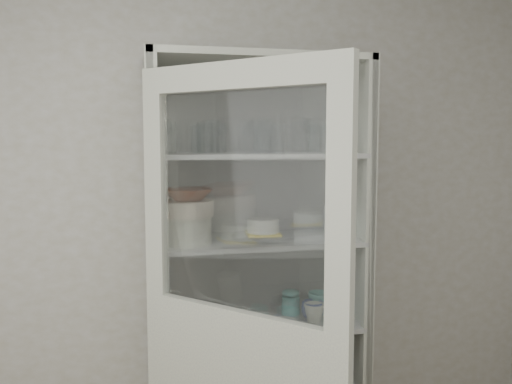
{
  "coord_description": "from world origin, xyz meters",
  "views": [
    {
      "loc": [
        -0.36,
        -1.18,
        1.73
      ],
      "look_at": [
        0.2,
        1.27,
        1.48
      ],
      "focal_mm": 38.0,
      "sensor_mm": 36.0,
      "label": 1
    }
  ],
  "objects_px": {
    "terracotta_bowl": "(188,194)",
    "teal_jar": "(291,303)",
    "mug_white": "(314,313)",
    "goblet_3": "(333,134)",
    "measuring_cups": "(233,325)",
    "white_canister": "(169,309)",
    "plate_stack_back": "(183,231)",
    "white_ramekin": "(263,226)",
    "glass_platter": "(263,236)",
    "cream_bowl": "(188,208)",
    "goblet_1": "(255,134)",
    "goblet_0": "(165,134)",
    "goblet_2": "(311,133)",
    "grey_bowl_stack": "(340,221)",
    "mug_teal": "(320,303)",
    "pantry_cabinet": "(253,300)",
    "yellow_trivet": "(263,233)",
    "cupboard_door": "(238,370)",
    "mug_blue": "(313,310)",
    "plate_stack_front": "(189,230)"
  },
  "relations": [
    {
      "from": "goblet_1",
      "to": "teal_jar",
      "type": "height_order",
      "value": "goblet_1"
    },
    {
      "from": "goblet_0",
      "to": "glass_platter",
      "type": "relative_size",
      "value": 0.57
    },
    {
      "from": "goblet_1",
      "to": "grey_bowl_stack",
      "type": "height_order",
      "value": "goblet_1"
    },
    {
      "from": "pantry_cabinet",
      "to": "goblet_3",
      "type": "relative_size",
      "value": 11.61
    },
    {
      "from": "goblet_2",
      "to": "cream_bowl",
      "type": "bearing_deg",
      "value": -166.05
    },
    {
      "from": "cream_bowl",
      "to": "measuring_cups",
      "type": "bearing_deg",
      "value": -6.2
    },
    {
      "from": "plate_stack_front",
      "to": "mug_teal",
      "type": "distance_m",
      "value": 0.78
    },
    {
      "from": "mug_white",
      "to": "mug_teal",
      "type": "bearing_deg",
      "value": 77.61
    },
    {
      "from": "white_canister",
      "to": "grey_bowl_stack",
      "type": "bearing_deg",
      "value": -4.7
    },
    {
      "from": "measuring_cups",
      "to": "glass_platter",
      "type": "bearing_deg",
      "value": 28.37
    },
    {
      "from": "goblet_2",
      "to": "glass_platter",
      "type": "relative_size",
      "value": 0.61
    },
    {
      "from": "plate_stack_back",
      "to": "mug_white",
      "type": "distance_m",
      "value": 0.73
    },
    {
      "from": "glass_platter",
      "to": "measuring_cups",
      "type": "bearing_deg",
      "value": -151.63
    },
    {
      "from": "yellow_trivet",
      "to": "white_ramekin",
      "type": "distance_m",
      "value": 0.04
    },
    {
      "from": "goblet_1",
      "to": "goblet_0",
      "type": "bearing_deg",
      "value": -179.32
    },
    {
      "from": "terracotta_bowl",
      "to": "white_ramekin",
      "type": "relative_size",
      "value": 1.42
    },
    {
      "from": "measuring_cups",
      "to": "white_canister",
      "type": "height_order",
      "value": "white_canister"
    },
    {
      "from": "pantry_cabinet",
      "to": "mug_white",
      "type": "height_order",
      "value": "pantry_cabinet"
    },
    {
      "from": "grey_bowl_stack",
      "to": "mug_teal",
      "type": "bearing_deg",
      "value": 148.69
    },
    {
      "from": "mug_white",
      "to": "goblet_3",
      "type": "bearing_deg",
      "value": 66.9
    },
    {
      "from": "plate_stack_back",
      "to": "white_ramekin",
      "type": "distance_m",
      "value": 0.39
    },
    {
      "from": "goblet_2",
      "to": "measuring_cups",
      "type": "relative_size",
      "value": 1.75
    },
    {
      "from": "goblet_2",
      "to": "goblet_3",
      "type": "bearing_deg",
      "value": 5.18
    },
    {
      "from": "yellow_trivet",
      "to": "mug_white",
      "type": "xyz_separation_m",
      "value": [
        0.23,
        -0.07,
        -0.38
      ]
    },
    {
      "from": "grey_bowl_stack",
      "to": "mug_teal",
      "type": "distance_m",
      "value": 0.43
    },
    {
      "from": "yellow_trivet",
      "to": "mug_white",
      "type": "bearing_deg",
      "value": -17.51
    },
    {
      "from": "cream_bowl",
      "to": "yellow_trivet",
      "type": "xyz_separation_m",
      "value": [
        0.36,
        0.07,
        -0.14
      ]
    },
    {
      "from": "glass_platter",
      "to": "white_canister",
      "type": "distance_m",
      "value": 0.56
    },
    {
      "from": "white_ramekin",
      "to": "cupboard_door",
      "type": "bearing_deg",
      "value": -112.63
    },
    {
      "from": "teal_jar",
      "to": "white_canister",
      "type": "bearing_deg",
      "value": -178.79
    },
    {
      "from": "yellow_trivet",
      "to": "glass_platter",
      "type": "bearing_deg",
      "value": 0.0
    },
    {
      "from": "goblet_0",
      "to": "cream_bowl",
      "type": "relative_size",
      "value": 0.77
    },
    {
      "from": "goblet_3",
      "to": "white_canister",
      "type": "relative_size",
      "value": 1.26
    },
    {
      "from": "goblet_1",
      "to": "cream_bowl",
      "type": "height_order",
      "value": "goblet_1"
    },
    {
      "from": "glass_platter",
      "to": "measuring_cups",
      "type": "xyz_separation_m",
      "value": [
        -0.16,
        -0.09,
        -0.39
      ]
    },
    {
      "from": "goblet_3",
      "to": "goblet_2",
      "type": "bearing_deg",
      "value": -174.82
    },
    {
      "from": "goblet_1",
      "to": "measuring_cups",
      "type": "xyz_separation_m",
      "value": [
        -0.15,
        -0.23,
        -0.87
      ]
    },
    {
      "from": "pantry_cabinet",
      "to": "cream_bowl",
      "type": "height_order",
      "value": "pantry_cabinet"
    },
    {
      "from": "terracotta_bowl",
      "to": "grey_bowl_stack",
      "type": "height_order",
      "value": "terracotta_bowl"
    },
    {
      "from": "mug_teal",
      "to": "glass_platter",
      "type": "bearing_deg",
      "value": -156.37
    },
    {
      "from": "cupboard_door",
      "to": "terracotta_bowl",
      "type": "distance_m",
      "value": 0.78
    },
    {
      "from": "terracotta_bowl",
      "to": "teal_jar",
      "type": "bearing_deg",
      "value": 15.25
    },
    {
      "from": "grey_bowl_stack",
      "to": "mug_blue",
      "type": "bearing_deg",
      "value": -171.06
    },
    {
      "from": "yellow_trivet",
      "to": "grey_bowl_stack",
      "type": "relative_size",
      "value": 1.01
    },
    {
      "from": "goblet_1",
      "to": "plate_stack_front",
      "type": "bearing_deg",
      "value": -149.48
    },
    {
      "from": "white_ramekin",
      "to": "mug_white",
      "type": "bearing_deg",
      "value": -17.51
    },
    {
      "from": "measuring_cups",
      "to": "goblet_2",
      "type": "bearing_deg",
      "value": 22.49
    },
    {
      "from": "yellow_trivet",
      "to": "measuring_cups",
      "type": "xyz_separation_m",
      "value": [
        -0.16,
        -0.09,
        -0.4
      ]
    },
    {
      "from": "terracotta_bowl",
      "to": "white_ramekin",
      "type": "distance_m",
      "value": 0.4
    },
    {
      "from": "glass_platter",
      "to": "white_ramekin",
      "type": "relative_size",
      "value": 2.02
    }
  ]
}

